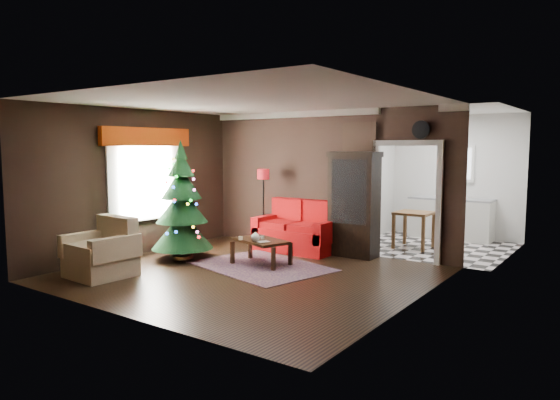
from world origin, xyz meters
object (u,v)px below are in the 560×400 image
Objects in this scene: armchair at (100,248)px; coffee_table at (261,252)px; kitchen_table at (414,230)px; teapot at (255,237)px; christmas_tree at (182,203)px; floor_lamp at (263,207)px; curio_cabinet at (354,207)px; loveseat at (297,226)px; wall_clock at (421,130)px.

coffee_table is at bearing 56.33° from armchair.
armchair reaches higher than kitchen_table.
armchair is 2.69m from coffee_table.
christmas_tree is at bearing -171.76° from teapot.
armchair is (-0.62, -3.52, -0.37)m from floor_lamp.
armchair reaches higher than coffee_table.
kitchen_table is at bearing 65.56° from curio_cabinet.
loveseat is 10.03× the size of teapot.
christmas_tree is 1.80m from armchair.
floor_lamp is 3.58m from wall_clock.
loveseat is 2.33m from christmas_tree.
floor_lamp is (-0.85, 0.02, 0.33)m from loveseat.
loveseat is 1.77× the size of armchair.
loveseat is 1.60m from teapot.
floor_lamp is at bearing -148.35° from kitchen_table.
christmas_tree is at bearing -140.94° from curio_cabinet.
wall_clock is at bearing 38.81° from coffee_table.
christmas_tree is 2.22× the size of coffee_table.
wall_clock is at bearing 6.85° from floor_lamp.
teapot is 3.62m from kitchen_table.
loveseat is at bearing 96.17° from coffee_table.
christmas_tree is 6.78× the size of wall_clock.
loveseat reaches higher than armchair.
curio_cabinet is 2.09m from teapot.
armchair is at bearing -127.09° from coffee_table.
armchair is at bearing -93.74° from christmas_tree.
christmas_tree reaches higher than kitchen_table.
teapot is (1.66, 1.92, 0.07)m from armchair.
christmas_tree reaches higher than loveseat.
teapot is (0.19, -1.59, 0.03)m from loveseat.
loveseat reaches higher than coffee_table.
wall_clock is (2.16, 1.99, 1.85)m from teapot.
loveseat is at bearing 53.21° from christmas_tree.
floor_lamp is 1.91m from christmas_tree.
christmas_tree is (-2.51, -2.04, 0.10)m from curio_cabinet.
coffee_table is (1.62, 2.14, -0.23)m from armchair.
teapot is (1.55, 0.22, -0.52)m from christmas_tree.
armchair is (-2.62, -3.73, -0.49)m from curio_cabinet.
christmas_tree is at bearing -149.14° from wall_clock.
teapot is (0.04, -0.22, 0.30)m from coffee_table.
loveseat is at bearing -137.49° from kitchen_table.
coffee_table is at bearing -118.67° from kitchen_table.
wall_clock reaches higher than christmas_tree.
floor_lamp is 1.94m from teapot.
christmas_tree is 4.74m from kitchen_table.
wall_clock reaches higher than teapot.
loveseat is 0.78× the size of christmas_tree.
wall_clock reaches higher than armchair.
christmas_tree reaches higher than teapot.
kitchen_table is at bearing 47.66° from christmas_tree.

